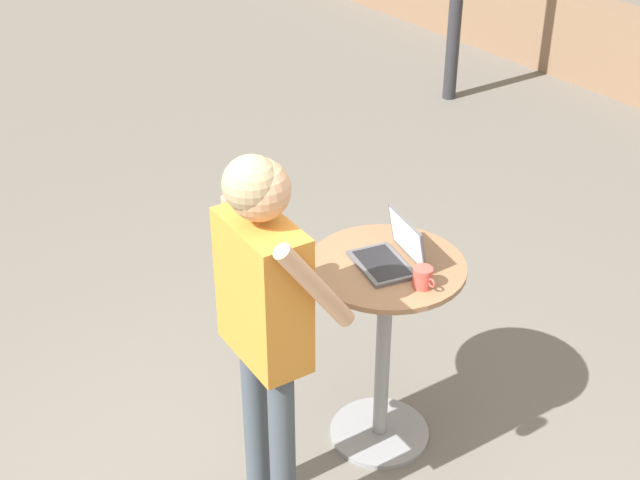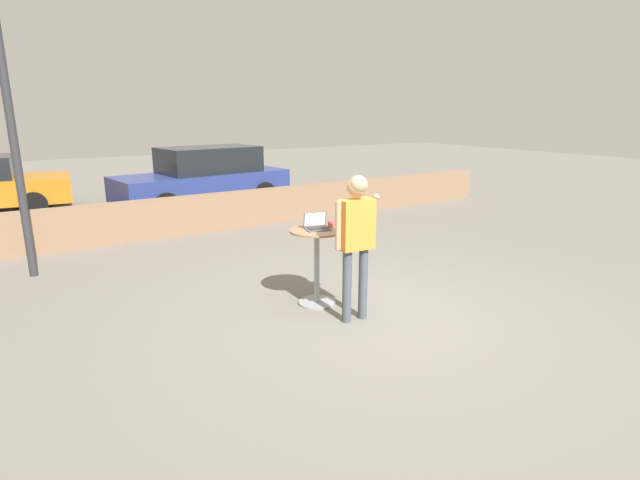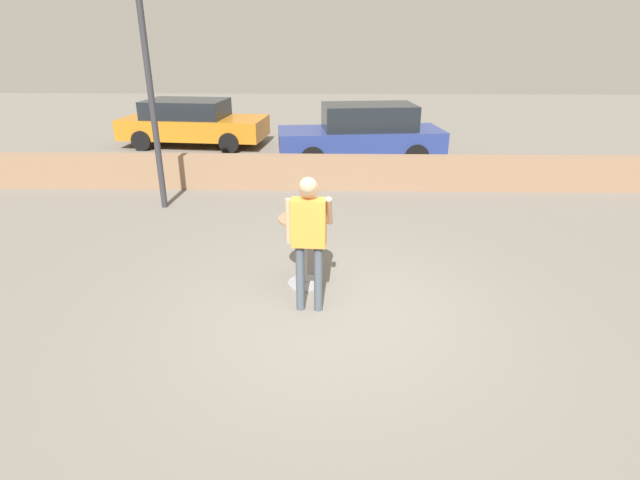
# 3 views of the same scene
# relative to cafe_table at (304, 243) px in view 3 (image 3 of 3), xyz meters

# --- Properties ---
(ground_plane) EXTENTS (50.00, 50.00, 0.00)m
(ground_plane) POSITION_rel_cafe_table_xyz_m (0.39, -0.78, -0.64)
(ground_plane) COLOR slate
(pavement_kerb) EXTENTS (15.74, 0.35, 0.78)m
(pavement_kerb) POSITION_rel_cafe_table_xyz_m (0.39, 4.75, -0.25)
(pavement_kerb) COLOR #84664C
(pavement_kerb) RESTS_ON ground_plane
(cafe_table) EXTENTS (0.71, 0.71, 1.01)m
(cafe_table) POSITION_rel_cafe_table_xyz_m (0.00, 0.00, 0.00)
(cafe_table) COLOR gray
(cafe_table) RESTS_ON ground_plane
(laptop) EXTENTS (0.35, 0.31, 0.22)m
(laptop) POSITION_rel_cafe_table_xyz_m (0.01, 0.01, 0.42)
(laptop) COLOR #515156
(laptop) RESTS_ON cafe_table
(coffee_mug) EXTENTS (0.12, 0.09, 0.09)m
(coffee_mug) POSITION_rel_cafe_table_xyz_m (0.23, 0.01, 0.42)
(coffee_mug) COLOR #C14C42
(coffee_mug) RESTS_ON cafe_table
(standing_person) EXTENTS (0.58, 0.38, 1.78)m
(standing_person) POSITION_rel_cafe_table_xyz_m (0.09, -0.71, 0.51)
(standing_person) COLOR #424C56
(standing_person) RESTS_ON ground_plane
(parked_car_near_street) EXTENTS (4.60, 2.21, 1.58)m
(parked_car_near_street) POSITION_rel_cafe_table_xyz_m (1.21, 7.33, 0.15)
(parked_car_near_street) COLOR navy
(parked_car_near_street) RESTS_ON ground_plane
(parked_car_further_down) EXTENTS (4.60, 2.34, 1.42)m
(parked_car_further_down) POSITION_rel_cafe_table_xyz_m (-4.04, 9.46, 0.09)
(parked_car_further_down) COLOR #B76B19
(parked_car_further_down) RESTS_ON ground_plane
(street_lamp) EXTENTS (0.32, 0.32, 5.19)m
(street_lamp) POSITION_rel_cafe_table_xyz_m (-3.09, 3.37, 2.63)
(street_lamp) COLOR #2D2D33
(street_lamp) RESTS_ON ground_plane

